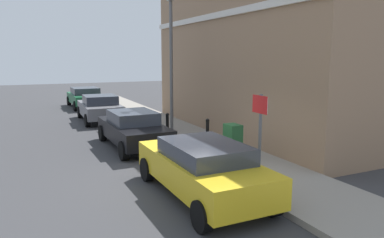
% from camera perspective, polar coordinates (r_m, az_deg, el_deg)
% --- Properties ---
extents(ground, '(80.00, 80.00, 0.00)m').
position_cam_1_polar(ground, '(10.64, -0.69, -8.67)').
color(ground, '#38383A').
extents(sidewalk, '(2.51, 30.00, 0.15)m').
position_cam_1_polar(sidewalk, '(16.71, -3.18, -1.66)').
color(sidewalk, gray).
rests_on(sidewalk, ground).
extents(corner_building, '(8.00, 12.56, 7.52)m').
position_cam_1_polar(corner_building, '(17.62, 15.13, 10.68)').
color(corner_building, '#937256').
rests_on(corner_building, ground).
extents(car_yellow, '(1.90, 4.39, 1.37)m').
position_cam_1_polar(car_yellow, '(8.83, 1.63, -7.51)').
color(car_yellow, gold).
rests_on(car_yellow, ground).
extents(car_black, '(1.91, 4.25, 1.36)m').
position_cam_1_polar(car_black, '(13.80, -9.14, -1.46)').
color(car_black, black).
rests_on(car_black, ground).
extents(car_grey, '(2.03, 4.12, 1.38)m').
position_cam_1_polar(car_grey, '(19.80, -14.18, 1.73)').
color(car_grey, slate).
rests_on(car_grey, ground).
extents(car_green, '(2.02, 4.20, 1.33)m').
position_cam_1_polar(car_green, '(25.55, -16.30, 3.34)').
color(car_green, '#195933').
rests_on(car_green, ground).
extents(utility_cabinet, '(0.46, 0.61, 1.15)m').
position_cam_1_polar(utility_cabinet, '(11.43, 6.36, -3.89)').
color(utility_cabinet, '#1E4C28').
rests_on(utility_cabinet, sidewalk).
extents(bollard_near_cabinet, '(0.14, 0.14, 1.04)m').
position_cam_1_polar(bollard_near_cabinet, '(13.06, 2.43, -2.02)').
color(bollard_near_cabinet, black).
rests_on(bollard_near_cabinet, sidewalk).
extents(bollard_far_kerb, '(0.14, 0.14, 1.04)m').
position_cam_1_polar(bollard_far_kerb, '(14.36, -3.85, -0.97)').
color(bollard_far_kerb, black).
rests_on(bollard_far_kerb, sidewalk).
extents(street_sign, '(0.08, 0.60, 2.30)m').
position_cam_1_polar(street_sign, '(9.18, 10.55, -1.08)').
color(street_sign, '#59595B').
rests_on(street_sign, sidewalk).
extents(lamppost, '(0.20, 0.44, 5.72)m').
position_cam_1_polar(lamppost, '(15.88, -3.26, 9.48)').
color(lamppost, '#59595B').
rests_on(lamppost, sidewalk).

